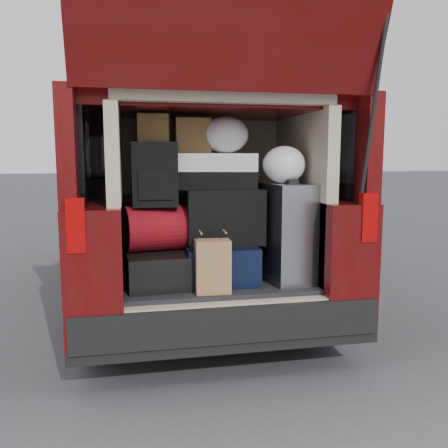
{
  "coord_description": "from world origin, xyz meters",
  "views": [
    {
      "loc": [
        -0.57,
        -2.98,
        1.39
      ],
      "look_at": [
        0.07,
        0.2,
        0.93
      ],
      "focal_mm": 38.0,
      "sensor_mm": 36.0,
      "label": 1
    }
  ],
  "objects": [
    {
      "name": "ground",
      "position": [
        0.0,
        0.0,
        0.0
      ],
      "size": [
        80.0,
        80.0,
        0.0
      ],
      "primitive_type": "plane",
      "color": "#39393C",
      "rests_on": "ground"
    },
    {
      "name": "red_duffel",
      "position": [
        -0.38,
        0.17,
        0.92
      ],
      "size": [
        0.51,
        0.38,
        0.3
      ],
      "primitive_type": "cube",
      "rotation": [
        0.0,
        0.0,
        0.18
      ],
      "color": "maroon",
      "rests_on": "black_hardshell"
    },
    {
      "name": "silver_roller",
      "position": [
        0.47,
        0.05,
        0.88
      ],
      "size": [
        0.32,
        0.47,
        0.66
      ],
      "primitive_type": "cube",
      "rotation": [
        0.0,
        0.0,
        0.1
      ],
      "color": "silver",
      "rests_on": "load_floor"
    },
    {
      "name": "grocery_sack_upper",
      "position": [
        -0.14,
        0.26,
        1.53
      ],
      "size": [
        0.24,
        0.19,
        0.23
      ],
      "primitive_type": "cube",
      "rotation": [
        0.0,
        0.0,
        0.01
      ],
      "color": "brown",
      "rests_on": "twotone_duffel"
    },
    {
      "name": "kraft_bag",
      "position": [
        -0.08,
        -0.15,
        0.72
      ],
      "size": [
        0.22,
        0.15,
        0.33
      ],
      "primitive_type": "cube",
      "rotation": [
        0.0,
        0.0,
        -0.04
      ],
      "color": "#AF7E4F",
      "rests_on": "load_floor"
    },
    {
      "name": "minivan",
      "position": [
        0.0,
        1.86,
        0.91
      ],
      "size": [
        1.9,
        5.35,
        2.77
      ],
      "color": "black",
      "rests_on": "ground"
    },
    {
      "name": "load_floor",
      "position": [
        0.0,
        0.28,
        0.28
      ],
      "size": [
        1.24,
        1.05,
        0.55
      ],
      "primitive_type": "cube",
      "color": "black",
      "rests_on": "ground"
    },
    {
      "name": "backpack",
      "position": [
        -0.41,
        0.13,
        1.27
      ],
      "size": [
        0.3,
        0.18,
        0.42
      ],
      "primitive_type": "cube",
      "rotation": [
        0.0,
        0.0,
        -0.02
      ],
      "color": "black",
      "rests_on": "red_duffel"
    },
    {
      "name": "navy_hardshell",
      "position": [
        0.02,
        0.16,
        0.68
      ],
      "size": [
        0.48,
        0.59,
        0.25
      ],
      "primitive_type": "cube",
      "rotation": [
        0.0,
        0.0,
        -0.02
      ],
      "color": "black",
      "rests_on": "load_floor"
    },
    {
      "name": "grocery_sack_lower",
      "position": [
        -0.4,
        0.2,
        1.57
      ],
      "size": [
        0.22,
        0.19,
        0.18
      ],
      "primitive_type": "cube",
      "rotation": [
        0.0,
        0.0,
        -0.14
      ],
      "color": "brown",
      "rests_on": "backpack"
    },
    {
      "name": "plastic_bag_right",
      "position": [
        0.45,
        0.08,
        1.34
      ],
      "size": [
        0.33,
        0.32,
        0.25
      ],
      "primitive_type": "ellipsoid",
      "rotation": [
        0.0,
        0.0,
        -0.19
      ],
      "color": "white",
      "rests_on": "silver_roller"
    },
    {
      "name": "black_soft_case",
      "position": [
        0.06,
        0.16,
        0.99
      ],
      "size": [
        0.52,
        0.32,
        0.37
      ],
      "primitive_type": "cube",
      "rotation": [
        0.0,
        0.0,
        -0.02
      ],
      "color": "black",
      "rests_on": "navy_hardshell"
    },
    {
      "name": "twotone_duffel",
      "position": [
        0.02,
        0.21,
        1.29
      ],
      "size": [
        0.58,
        0.37,
        0.24
      ],
      "primitive_type": "cube",
      "rotation": [
        0.0,
        0.0,
        -0.19
      ],
      "color": "silver",
      "rests_on": "black_soft_case"
    },
    {
      "name": "plastic_bag_center",
      "position": [
        0.08,
        0.22,
        1.54
      ],
      "size": [
        0.32,
        0.3,
        0.25
      ],
      "primitive_type": "ellipsoid",
      "rotation": [
        0.0,
        0.0,
        -0.02
      ],
      "color": "white",
      "rests_on": "twotone_duffel"
    },
    {
      "name": "black_hardshell",
      "position": [
        -0.41,
        0.12,
        0.66
      ],
      "size": [
        0.43,
        0.57,
        0.22
      ],
      "primitive_type": "cube",
      "rotation": [
        0.0,
        0.0,
        0.06
      ],
      "color": "black",
      "rests_on": "load_floor"
    }
  ]
}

